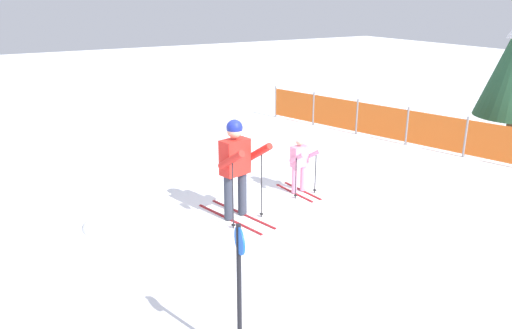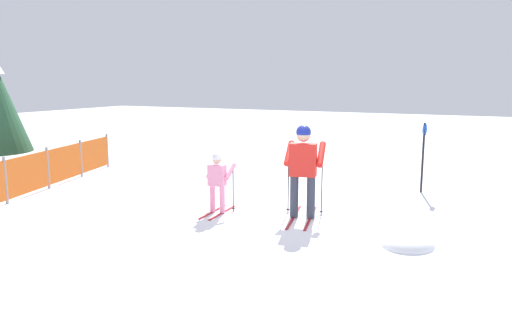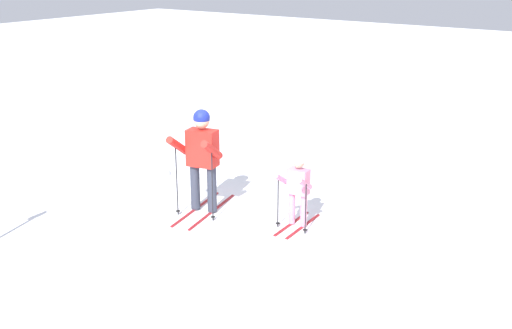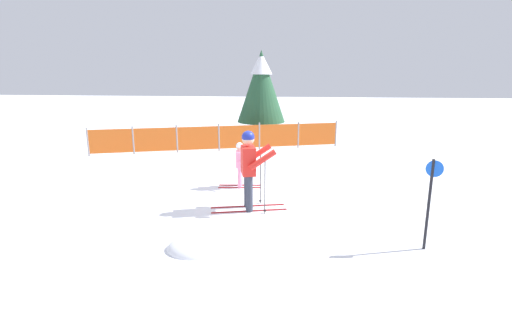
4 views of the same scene
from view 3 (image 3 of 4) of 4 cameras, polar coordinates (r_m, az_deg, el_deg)
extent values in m
plane|color=white|center=(10.63, -3.63, -4.57)|extent=(60.00, 60.00, 0.00)
cube|color=maroon|center=(10.78, -3.89, -4.19)|extent=(1.62, 0.41, 0.02)
cube|color=maroon|center=(10.91, -5.37, -3.94)|extent=(1.62, 0.41, 0.02)
cylinder|color=#333847|center=(10.63, -3.94, -2.20)|extent=(0.16, 0.16, 0.78)
cylinder|color=#333847|center=(10.77, -5.43, -1.97)|extent=(0.16, 0.16, 0.78)
cube|color=red|center=(10.48, -4.79, 1.48)|extent=(0.38, 0.53, 0.61)
cylinder|color=red|center=(10.10, -3.95, 1.30)|extent=(0.60, 0.25, 0.44)
cylinder|color=red|center=(10.38, -6.95, 1.67)|extent=(0.60, 0.25, 0.44)
sphere|color=#D8AD8C|center=(10.36, -4.85, 3.92)|extent=(0.26, 0.26, 0.26)
sphere|color=navy|center=(10.34, -4.86, 4.16)|extent=(0.27, 0.27, 0.27)
cylinder|color=black|center=(10.23, -3.91, -1.85)|extent=(0.02, 0.02, 1.21)
cylinder|color=black|center=(10.43, -3.85, -4.68)|extent=(0.07, 0.07, 0.01)
cylinder|color=black|center=(10.52, -7.06, -1.37)|extent=(0.02, 0.02, 1.21)
cylinder|color=black|center=(10.72, -6.95, -4.13)|extent=(0.07, 0.07, 0.01)
cube|color=maroon|center=(10.22, 4.22, -5.50)|extent=(1.10, 0.12, 0.02)
cube|color=maroon|center=(10.31, 3.19, -5.26)|extent=(1.10, 0.12, 0.02)
cylinder|color=pink|center=(10.11, 4.26, -4.09)|extent=(0.10, 0.10, 0.52)
cylinder|color=pink|center=(10.20, 3.22, -3.86)|extent=(0.10, 0.10, 0.52)
cube|color=pink|center=(9.99, 3.79, -1.51)|extent=(0.21, 0.34, 0.41)
cylinder|color=pink|center=(9.73, 4.36, -1.72)|extent=(0.40, 0.11, 0.29)
cylinder|color=pink|center=(9.91, 2.28, -1.31)|extent=(0.40, 0.11, 0.29)
sphere|color=#D8AD8C|center=(9.89, 3.83, 0.17)|extent=(0.17, 0.17, 0.17)
sphere|color=white|center=(9.88, 3.83, 0.34)|extent=(0.18, 0.18, 0.18)
cylinder|color=black|center=(9.83, 4.43, -3.97)|extent=(0.02, 0.02, 0.81)
cylinder|color=black|center=(9.97, 4.38, -5.81)|extent=(0.07, 0.07, 0.01)
cylinder|color=black|center=(10.05, 1.97, -3.43)|extent=(0.02, 0.02, 0.81)
cylinder|color=black|center=(10.18, 1.94, -5.24)|extent=(0.07, 0.07, 0.01)
ellipsoid|color=white|center=(12.64, -9.61, -1.02)|extent=(0.97, 0.83, 0.39)
camera|label=1|loc=(10.28, -52.04, 8.93)|focal=35.00mm
camera|label=2|loc=(18.89, 4.57, 13.47)|focal=35.00mm
camera|label=4|loc=(16.27, -30.58, 12.29)|focal=28.00mm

